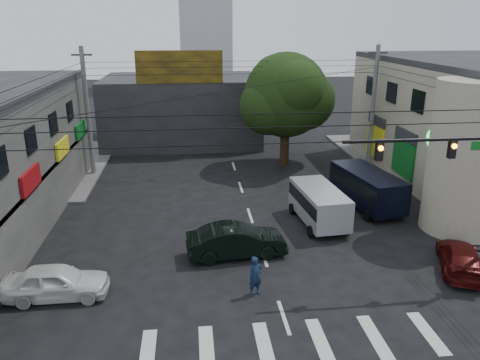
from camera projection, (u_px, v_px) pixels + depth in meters
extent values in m
plane|color=black|center=(270.00, 277.00, 20.62)|extent=(160.00, 160.00, 0.00)
cube|color=#514F4C|center=(445.00, 155.00, 39.41)|extent=(16.00, 16.00, 0.15)
cylinder|color=gray|center=(468.00, 158.00, 24.24)|extent=(4.00, 4.00, 8.00)
cube|color=#232326|center=(182.00, 109.00, 43.77)|extent=(14.00, 10.00, 6.00)
cube|color=olive|center=(179.00, 67.00, 37.78)|extent=(7.00, 0.30, 2.60)
cylinder|color=black|center=(285.00, 138.00, 36.35)|extent=(0.70, 0.70, 4.40)
sphere|color=black|center=(286.00, 95.00, 35.31)|extent=(6.40, 6.40, 6.40)
cylinder|color=black|center=(429.00, 140.00, 18.29)|extent=(7.00, 0.14, 0.14)
cube|color=black|center=(452.00, 149.00, 18.52)|extent=(0.28, 0.22, 0.75)
cube|color=black|center=(379.00, 151.00, 18.21)|extent=(0.28, 0.22, 0.75)
sphere|color=orange|center=(454.00, 146.00, 18.34)|extent=(0.20, 0.20, 0.20)
sphere|color=orange|center=(381.00, 148.00, 18.03)|extent=(0.20, 0.20, 0.20)
cylinder|color=#59595B|center=(88.00, 113.00, 33.16)|extent=(0.32, 0.32, 9.20)
cylinder|color=#59595B|center=(373.00, 108.00, 35.32)|extent=(0.32, 0.32, 9.20)
imported|color=black|center=(236.00, 241.00, 22.29)|extent=(2.52, 5.03, 1.56)
imported|color=silver|center=(56.00, 282.00, 18.90)|extent=(1.68, 4.15, 1.41)
imported|color=#3D0908|center=(460.00, 258.00, 21.04)|extent=(4.66, 5.41, 1.22)
imported|color=#11203D|center=(255.00, 276.00, 19.03)|extent=(0.92, 0.86, 1.70)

